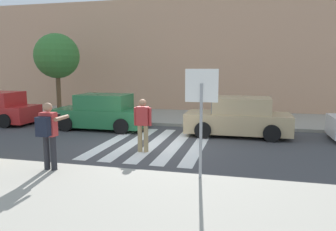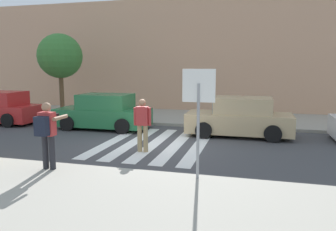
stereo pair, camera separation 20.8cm
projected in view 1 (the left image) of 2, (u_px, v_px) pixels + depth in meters
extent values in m
plane|color=#424244|center=(153.00, 145.00, 11.63)|extent=(120.00, 120.00, 0.00)
cube|color=#9E998C|center=(52.00, 223.00, 5.67)|extent=(60.00, 6.00, 0.14)
cube|color=#9E998C|center=(185.00, 117.00, 17.38)|extent=(60.00, 4.80, 0.14)
cube|color=tan|center=(198.00, 57.00, 21.11)|extent=(56.00, 4.00, 6.73)
cube|color=silver|center=(113.00, 141.00, 12.20)|extent=(0.44, 5.20, 0.01)
cube|color=silver|center=(134.00, 142.00, 12.01)|extent=(0.44, 5.20, 0.01)
cube|color=silver|center=(155.00, 143.00, 11.82)|extent=(0.44, 5.20, 0.01)
cube|color=silver|center=(176.00, 144.00, 11.63)|extent=(0.44, 5.20, 0.01)
cube|color=silver|center=(198.00, 146.00, 11.44)|extent=(0.44, 5.20, 0.01)
cylinder|color=gray|center=(201.00, 132.00, 7.62)|extent=(0.07, 0.07, 2.24)
cube|color=white|center=(202.00, 86.00, 7.47)|extent=(0.76, 0.03, 0.76)
cube|color=red|center=(202.00, 86.00, 7.49)|extent=(0.66, 0.02, 0.66)
cylinder|color=#232328|center=(47.00, 153.00, 8.35)|extent=(0.15, 0.15, 0.88)
cylinder|color=#232328|center=(54.00, 153.00, 8.31)|extent=(0.15, 0.15, 0.88)
cube|color=#B73333|center=(48.00, 124.00, 8.22)|extent=(0.38, 0.24, 0.60)
sphere|color=#A37556|center=(48.00, 107.00, 8.15)|extent=(0.23, 0.23, 0.23)
cylinder|color=#A37556|center=(45.00, 117.00, 8.46)|extent=(0.10, 0.58, 0.10)
cylinder|color=#A37556|center=(62.00, 118.00, 8.35)|extent=(0.10, 0.58, 0.10)
cube|color=black|center=(57.00, 115.00, 8.58)|extent=(0.14, 0.10, 0.10)
cube|color=black|center=(43.00, 127.00, 8.00)|extent=(0.32, 0.20, 0.48)
cylinder|color=tan|center=(140.00, 138.00, 10.62)|extent=(0.15, 0.15, 0.88)
cylinder|color=tan|center=(146.00, 139.00, 10.58)|extent=(0.15, 0.15, 0.88)
cube|color=#B73333|center=(143.00, 116.00, 10.49)|extent=(0.39, 0.26, 0.60)
sphere|color=#A37556|center=(143.00, 103.00, 10.43)|extent=(0.23, 0.23, 0.23)
cylinder|color=#B73333|center=(136.00, 116.00, 10.54)|extent=(0.10, 0.10, 0.58)
cylinder|color=#B73333|center=(150.00, 117.00, 10.45)|extent=(0.10, 0.10, 0.58)
cube|color=slate|center=(14.00, 99.00, 15.43)|extent=(0.10, 1.50, 0.51)
cylinder|color=black|center=(5.00, 121.00, 14.71)|extent=(0.64, 0.22, 0.64)
cylinder|color=black|center=(29.00, 115.00, 16.35)|extent=(0.64, 0.22, 0.64)
cube|color=#236B3D|center=(102.00, 117.00, 14.48)|extent=(4.10, 1.70, 0.76)
cube|color=#236B3D|center=(104.00, 101.00, 14.34)|extent=(2.20, 1.56, 0.64)
cube|color=slate|center=(82.00, 101.00, 14.59)|extent=(0.10, 1.50, 0.54)
cube|color=slate|center=(125.00, 102.00, 14.11)|extent=(0.10, 1.50, 0.51)
cylinder|color=black|center=(66.00, 124.00, 13.99)|extent=(0.64, 0.22, 0.64)
cylinder|color=black|center=(85.00, 118.00, 15.63)|extent=(0.64, 0.22, 0.64)
cylinder|color=black|center=(121.00, 126.00, 13.39)|extent=(0.64, 0.22, 0.64)
cylinder|color=black|center=(135.00, 120.00, 15.02)|extent=(0.64, 0.22, 0.64)
cube|color=tan|center=(237.00, 123.00, 13.08)|extent=(4.10, 1.70, 0.76)
cube|color=tan|center=(242.00, 105.00, 12.94)|extent=(2.20, 1.56, 0.64)
cube|color=slate|center=(215.00, 105.00, 13.20)|extent=(0.10, 1.50, 0.54)
cube|color=slate|center=(267.00, 106.00, 12.71)|extent=(0.10, 1.50, 0.51)
cylinder|color=black|center=(203.00, 130.00, 12.60)|extent=(0.64, 0.22, 0.64)
cylinder|color=black|center=(208.00, 123.00, 14.23)|extent=(0.64, 0.22, 0.64)
cylinder|color=black|center=(272.00, 133.00, 12.00)|extent=(0.64, 0.22, 0.64)
cylinder|color=black|center=(269.00, 125.00, 13.63)|extent=(0.64, 0.22, 0.64)
cylinder|color=brown|center=(59.00, 92.00, 17.84)|extent=(0.24, 0.24, 2.44)
sphere|color=#387533|center=(57.00, 56.00, 17.55)|extent=(2.39, 2.39, 2.39)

